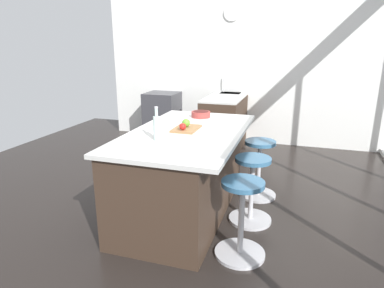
{
  "coord_description": "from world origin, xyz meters",
  "views": [
    {
      "loc": [
        3.31,
        1.05,
        1.77
      ],
      "look_at": [
        0.15,
        0.05,
        0.78
      ],
      "focal_mm": 31.21,
      "sensor_mm": 36.0,
      "label": 1
    }
  ],
  "objects": [
    {
      "name": "interior_partition_left",
      "position": [
        -2.87,
        -0.0,
        1.49
      ],
      "size": [
        0.15,
        5.05,
        2.98
      ],
      "color": "silver",
      "rests_on": "ground_plane"
    },
    {
      "name": "apple_green",
      "position": [
        0.07,
        -0.05,
        0.98
      ],
      "size": [
        0.09,
        0.09,
        0.09
      ],
      "primitive_type": "sphere",
      "color": "#609E2D",
      "rests_on": "cutting_board"
    },
    {
      "name": "kitchen_island",
      "position": [
        0.15,
        -0.05,
        0.46
      ],
      "size": [
        1.98,
        1.11,
        0.92
      ],
      "color": "#38281E",
      "rests_on": "ground_plane"
    },
    {
      "name": "fruit_bowl",
      "position": [
        -0.53,
        -0.06,
        0.96
      ],
      "size": [
        0.23,
        0.23,
        0.07
      ],
      "color": "#993833",
      "rests_on": "kitchen_island"
    },
    {
      "name": "cutting_board",
      "position": [
        0.11,
        -0.03,
        0.93
      ],
      "size": [
        0.36,
        0.24,
        0.02
      ],
      "primitive_type": "cube",
      "color": "olive",
      "rests_on": "kitchen_island"
    },
    {
      "name": "stool_near_camera",
      "position": [
        0.78,
        0.68,
        0.33
      ],
      "size": [
        0.44,
        0.44,
        0.7
      ],
      "color": "#B7B7BC",
      "rests_on": "ground_plane"
    },
    {
      "name": "apple_red",
      "position": [
        0.21,
        -0.04,
        0.97
      ],
      "size": [
        0.07,
        0.07,
        0.07
      ],
      "primitive_type": "sphere",
      "color": "red",
      "rests_on": "cutting_board"
    },
    {
      "name": "oven_range",
      "position": [
        -2.52,
        -1.39,
        0.45
      ],
      "size": [
        0.6,
        0.61,
        0.9
      ],
      "color": "#38383D",
      "rests_on": "ground_plane"
    },
    {
      "name": "stool_by_window",
      "position": [
        -0.47,
        0.68,
        0.33
      ],
      "size": [
        0.44,
        0.44,
        0.7
      ],
      "color": "#B7B7BC",
      "rests_on": "ground_plane"
    },
    {
      "name": "ground_plane",
      "position": [
        0.0,
        0.0,
        0.0
      ],
      "size": [
        7.45,
        7.45,
        0.0
      ],
      "primitive_type": "plane",
      "color": "black"
    },
    {
      "name": "sink_cabinet",
      "position": [
        -2.52,
        -0.12,
        0.47
      ],
      "size": [
        1.85,
        0.6,
        1.21
      ],
      "color": "#38281E",
      "rests_on": "ground_plane"
    },
    {
      "name": "water_bottle",
      "position": [
        0.56,
        -0.17,
        1.04
      ],
      "size": [
        0.06,
        0.06,
        0.31
      ],
      "color": "silver",
      "rests_on": "kitchen_island"
    },
    {
      "name": "stool_middle",
      "position": [
        0.15,
        0.68,
        0.33
      ],
      "size": [
        0.44,
        0.44,
        0.7
      ],
      "color": "#B7B7BC",
      "rests_on": "ground_plane"
    }
  ]
}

